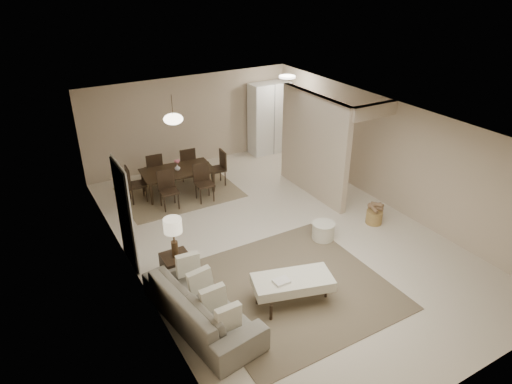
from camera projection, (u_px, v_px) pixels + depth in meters
floor at (277, 235)px, 9.72m from camera, size 9.00×9.00×0.00m
ceiling at (280, 122)px, 8.58m from camera, size 9.00×9.00×0.00m
back_wall at (191, 121)px, 12.62m from camera, size 6.00×0.00×6.00m
left_wall at (131, 220)px, 7.81m from camera, size 0.00×9.00×9.00m
right_wall at (388, 153)px, 10.49m from camera, size 0.00×9.00×9.00m
partition at (313, 146)px, 10.92m from camera, size 0.15×2.50×2.50m
doorway at (124, 216)px, 8.39m from camera, size 0.04×0.90×2.04m
pantry_cabinet at (269, 118)px, 13.49m from camera, size 1.20×0.55×2.10m
flush_light at (287, 77)px, 12.10m from camera, size 0.44×0.44×0.05m
living_rug at (292, 287)px, 8.15m from camera, size 3.20×3.20×0.01m
sofa at (202, 305)px, 7.22m from camera, size 2.44×1.24×0.68m
ottoman_bench at (292, 282)px, 7.66m from camera, size 1.46×0.97×0.48m
side_table at (177, 268)px, 8.22m from camera, size 0.48×0.48×0.53m
table_lamp at (173, 229)px, 7.84m from camera, size 0.32×0.32×0.76m
round_pouf at (323, 231)px, 9.49m from camera, size 0.48×0.48×0.37m
wicker_basket at (374, 217)px, 10.08m from camera, size 0.48×0.48×0.30m
dining_rug at (179, 192)px, 11.48m from camera, size 2.80×2.10×0.01m
dining_table at (179, 181)px, 11.34m from camera, size 1.80×1.09×0.61m
dining_chairs at (178, 176)px, 11.27m from camera, size 2.47×1.85×0.91m
vase at (177, 168)px, 11.17m from camera, size 0.17×0.17×0.15m
yellow_mat at (321, 186)px, 11.78m from camera, size 0.91×0.68×0.01m
pendant_light at (173, 119)px, 10.61m from camera, size 0.46×0.46×0.71m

